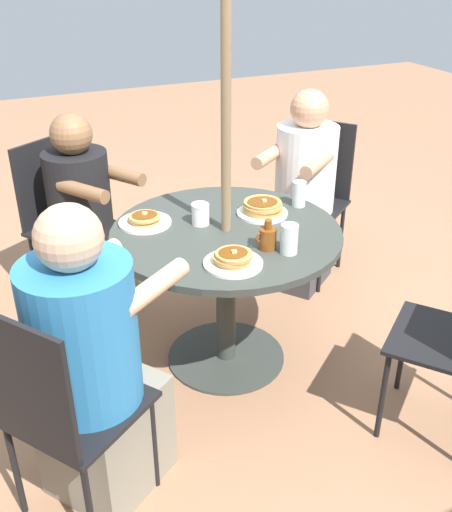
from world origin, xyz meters
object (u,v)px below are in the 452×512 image
patio_chair_west (58,406)px  coffee_cup (200,214)px  diner_west (93,373)px  pancake_plate_a (262,208)px  patio_chair_south (63,214)px  patio_chair_east (313,190)px  pancake_plate_b (145,220)px  syrup_bottle (267,238)px  diner_south (86,224)px  drinking_glass_b (289,239)px  patio_table (226,257)px  diner_east (302,199)px  drinking_glass_a (299,194)px  pancake_plate_c (233,260)px

patio_chair_west → coffee_cup: patio_chair_west is taller
diner_west → pancake_plate_a: bearing=87.0°
patio_chair_south → coffee_cup: 0.98m
patio_chair_east → pancake_plate_b: patio_chair_east is taller
diner_west → syrup_bottle: (-0.82, -0.29, 0.23)m
diner_south → drinking_glass_b: (-0.64, 1.07, 0.27)m
diner_west → pancake_plate_a: (-0.96, -0.61, 0.21)m
coffee_cup → drinking_glass_b: 0.47m
patio_chair_west → pancake_plate_a: bearing=87.4°
coffee_cup → patio_chair_south: bearing=-58.1°
patio_table → pancake_plate_a: 0.30m
pancake_plate_a → diner_east: bearing=-137.4°
diner_west → drinking_glass_b: bearing=68.5°
pancake_plate_a → patio_chair_south: bearing=-45.5°
patio_chair_south → pancake_plate_a: patio_chair_south is taller
pancake_plate_b → drinking_glass_a: 0.75m
drinking_glass_b → patio_chair_south: bearing=-58.9°
drinking_glass_a → patio_chair_west: bearing=29.1°
patio_chair_south → pancake_plate_c: (-0.48, 1.21, 0.21)m
diner_west → syrup_bottle: diner_west is taller
diner_south → drinking_glass_a: (-0.92, 0.66, 0.27)m
diner_west → coffee_cup: 0.93m
diner_west → coffee_cup: size_ratio=11.95×
drinking_glass_a → syrup_bottle: bearing=44.3°
patio_chair_east → diner_west: (1.60, 1.17, 0.01)m
patio_chair_south → syrup_bottle: size_ratio=7.01×
drinking_glass_a → drinking_glass_b: bearing=55.3°
coffee_cup → drinking_glass_b: drinking_glass_b is taller
patio_chair_east → patio_chair_west: 2.16m
drinking_glass_b → patio_table: bearing=-63.9°
diner_west → coffee_cup: (-0.66, -0.63, 0.23)m
patio_table → patio_chair_east: patio_chair_east is taller
diner_west → pancake_plate_a: 1.16m
coffee_cup → diner_east: bearing=-151.2°
diner_east → drinking_glass_a: (0.29, 0.44, 0.25)m
patio_chair_south → pancake_plate_b: (-0.27, 0.70, 0.21)m
patio_chair_east → patio_chair_south: (1.44, -0.26, 0.00)m
coffee_cup → drinking_glass_a: bearing=-179.9°
diner_east → drinking_glass_a: diner_east is taller
diner_south → patio_chair_west: (0.39, 1.39, 0.02)m
patio_table → syrup_bottle: 0.32m
patio_chair_south → diner_south: diner_south is taller
patio_chair_east → diner_east: size_ratio=0.80×
patio_table → drinking_glass_b: (-0.15, 0.30, 0.21)m
patio_table → syrup_bottle: size_ratio=7.92×
diner_south → diner_east: bearing=137.1°
patio_chair_east → pancake_plate_a: size_ratio=3.83×
pancake_plate_c → pancake_plate_b: bearing=-67.9°
pancake_plate_c → syrup_bottle: 0.21m
patio_chair_east → coffee_cup: (0.94, 0.55, 0.24)m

